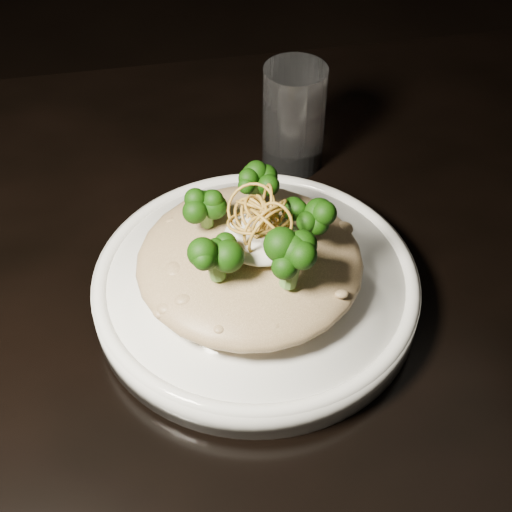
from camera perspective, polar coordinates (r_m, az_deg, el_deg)
The scene contains 7 objects.
table at distance 0.72m, azimuth -1.14°, elevation -6.72°, with size 1.10×0.80×0.75m.
plate at distance 0.63m, azimuth 0.00°, elevation -2.56°, with size 0.29×0.29×0.03m, color white.
risotto at distance 0.60m, azimuth -0.52°, elevation -0.39°, with size 0.19×0.19×0.04m, color brown.
broccoli at distance 0.57m, azimuth 0.11°, elevation 2.41°, with size 0.12×0.12×0.04m, color black, non-canonical shape.
cheese at distance 0.58m, azimuth 0.44°, elevation 1.44°, with size 0.06×0.06×0.02m, color silver.
shallots at distance 0.56m, azimuth 0.62°, elevation 3.64°, with size 0.06×0.06×0.04m, color brown, non-canonical shape.
drinking_glass at distance 0.76m, azimuth 3.04°, elevation 10.99°, with size 0.06×0.06×0.11m, color white.
Camera 1 is at (-0.07, -0.43, 1.23)m, focal length 50.00 mm.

